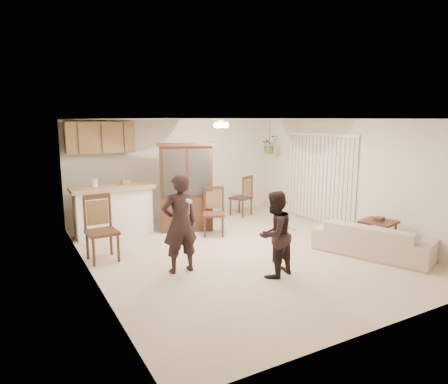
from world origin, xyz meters
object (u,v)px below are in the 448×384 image
sofa (373,236)px  china_hutch (186,188)px  adult (180,219)px  chair_hutch_left (214,222)px  side_table (378,236)px  chair_bar (103,243)px  chair_hutch_right (241,204)px  child (275,236)px

sofa → china_hutch: bearing=13.4°
adult → china_hutch: (1.12, 2.30, 0.08)m
china_hutch → chair_hutch_left: (0.36, -0.66, -0.68)m
china_hutch → side_table: size_ratio=2.81×
sofa → china_hutch: china_hutch is taller
chair_hutch_left → adult: bearing=-104.2°
chair_hutch_left → chair_bar: bearing=-141.4°
chair_bar → chair_hutch_right: chair_bar is taller
sofa → chair_bar: chair_bar is taller
side_table → child: bearing=179.1°
child → adult: bearing=-53.1°
chair_hutch_left → chair_hutch_right: chair_hutch_right is taller
side_table → chair_hutch_right: bearing=99.9°
adult → china_hutch: size_ratio=0.91×
side_table → adult: bearing=165.4°
chair_bar → chair_hutch_right: 4.32m
adult → chair_bar: (-1.01, 1.17, -0.57)m
adult → chair_hutch_right: (2.94, 2.90, -0.60)m
china_hutch → child: bearing=-68.7°
sofa → adult: (-3.45, 0.97, 0.53)m
child → chair_hutch_right: (1.70, 3.81, -0.37)m
child → side_table: child is taller
sofa → chair_hutch_right: (-0.51, 3.87, -0.06)m
china_hutch → chair_bar: china_hutch is taller
child → chair_hutch_right: size_ratio=1.26×
sofa → adult: size_ratio=1.04×
sofa → chair_hutch_left: chair_hutch_left is taller
child → chair_hutch_left: 2.58m
china_hutch → chair_hutch_right: 2.03m
adult → side_table: bearing=165.6°
side_table → chair_hutch_right: 3.90m
adult → child: size_ratio=1.33×
child → china_hutch: (-0.12, 3.21, 0.30)m
side_table → chair_bar: chair_bar is taller
sofa → side_table: bearing=-103.0°
side_table → chair_bar: 5.08m
sofa → chair_bar: 4.95m
sofa → chair_bar: bearing=42.3°
china_hutch → chair_hutch_left: size_ratio=1.88×
chair_bar → chair_hutch_right: (3.95, 1.74, -0.03)m
child → china_hutch: china_hutch is taller
chair_bar → chair_hutch_right: size_ratio=1.10×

